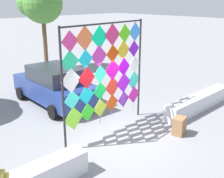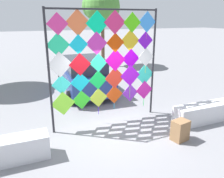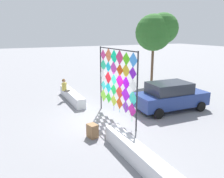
% 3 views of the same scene
% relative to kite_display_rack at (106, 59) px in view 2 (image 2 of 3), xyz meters
% --- Properties ---
extents(ground, '(120.00, 120.00, 0.00)m').
position_rel_kite_display_rack_xyz_m(ground, '(-0.06, -0.80, -2.20)').
color(ground, gray).
extents(kite_display_rack, '(3.77, 0.29, 3.77)m').
position_rel_kite_display_rack_xyz_m(kite_display_rack, '(0.00, 0.00, 0.00)').
color(kite_display_rack, '#232328').
rests_on(kite_display_rack, ground).
extents(parked_car, '(2.27, 4.45, 1.69)m').
position_rel_kite_display_rack_xyz_m(parked_car, '(0.18, 3.52, -1.34)').
color(parked_car, navy).
rests_on(parked_car, ground).
extents(cardboard_box_large, '(0.54, 0.46, 0.62)m').
position_rel_kite_display_rack_xyz_m(cardboard_box_large, '(1.56, -1.99, -1.89)').
color(cardboard_box_large, olive).
rests_on(cardboard_box_large, ground).
extents(tree_broadleaf, '(2.69, 2.74, 5.43)m').
position_rel_kite_display_rack_xyz_m(tree_broadleaf, '(3.17, 9.34, 2.01)').
color(tree_broadleaf, brown).
rests_on(tree_broadleaf, ground).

